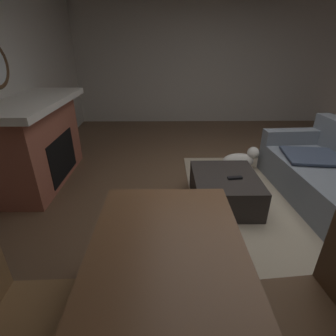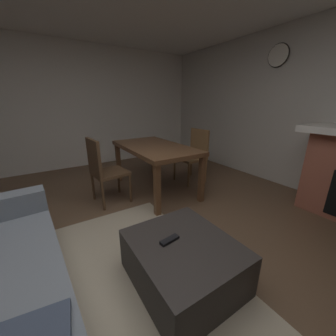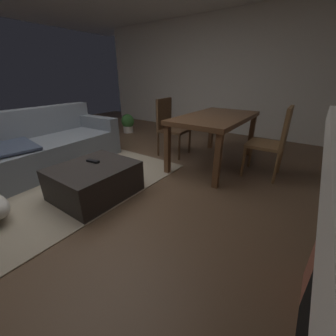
{
  "view_description": "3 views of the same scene",
  "coord_description": "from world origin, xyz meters",
  "px_view_note": "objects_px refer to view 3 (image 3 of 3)",
  "views": [
    {
      "loc": [
        2.45,
        -0.99,
        1.71
      ],
      "look_at": [
        0.04,
        -0.96,
        0.53
      ],
      "focal_mm": 27.21,
      "sensor_mm": 36.0,
      "label": 1
    },
    {
      "loc": [
        -1.08,
        0.47,
        1.38
      ],
      "look_at": [
        0.51,
        -0.54,
        0.76
      ],
      "focal_mm": 21.28,
      "sensor_mm": 36.0,
      "label": 2
    },
    {
      "loc": [
        -1.32,
        -2.19,
        1.26
      ],
      "look_at": [
        0.03,
        -1.24,
        0.54
      ],
      "focal_mm": 22.43,
      "sensor_mm": 36.0,
      "label": 3
    }
  ],
  "objects_px": {
    "tv_remote": "(93,161)",
    "couch": "(41,148)",
    "dining_table": "(216,121)",
    "ottoman_coffee_table": "(95,181)",
    "potted_plant": "(128,123)",
    "dining_chair_north": "(170,124)",
    "dining_chair_south": "(274,139)"
  },
  "relations": [
    {
      "from": "couch",
      "to": "ottoman_coffee_table",
      "type": "relative_size",
      "value": 2.62
    },
    {
      "from": "ottoman_coffee_table",
      "to": "dining_table",
      "type": "height_order",
      "value": "dining_table"
    },
    {
      "from": "tv_remote",
      "to": "dining_table",
      "type": "relative_size",
      "value": 0.1
    },
    {
      "from": "tv_remote",
      "to": "dining_chair_north",
      "type": "bearing_deg",
      "value": -5.77
    },
    {
      "from": "dining_table",
      "to": "dining_chair_south",
      "type": "height_order",
      "value": "dining_chair_south"
    },
    {
      "from": "dining_chair_south",
      "to": "potted_plant",
      "type": "xyz_separation_m",
      "value": [
        0.65,
        3.31,
        -0.29
      ]
    },
    {
      "from": "couch",
      "to": "potted_plant",
      "type": "height_order",
      "value": "couch"
    },
    {
      "from": "ottoman_coffee_table",
      "to": "dining_chair_north",
      "type": "height_order",
      "value": "dining_chair_north"
    },
    {
      "from": "dining_chair_south",
      "to": "dining_chair_north",
      "type": "bearing_deg",
      "value": 90.4
    },
    {
      "from": "couch",
      "to": "dining_table",
      "type": "height_order",
      "value": "couch"
    },
    {
      "from": "tv_remote",
      "to": "dining_chair_south",
      "type": "xyz_separation_m",
      "value": [
        1.61,
        -1.57,
        0.15
      ]
    },
    {
      "from": "dining_table",
      "to": "potted_plant",
      "type": "distance_m",
      "value": 2.61
    },
    {
      "from": "couch",
      "to": "potted_plant",
      "type": "xyz_separation_m",
      "value": [
        2.26,
        0.51,
        -0.06
      ]
    },
    {
      "from": "dining_table",
      "to": "dining_chair_north",
      "type": "distance_m",
      "value": 0.82
    },
    {
      "from": "dining_chair_north",
      "to": "couch",
      "type": "bearing_deg",
      "value": 143.73
    },
    {
      "from": "couch",
      "to": "dining_table",
      "type": "xyz_separation_m",
      "value": [
        1.61,
        -1.99,
        0.36
      ]
    },
    {
      "from": "dining_chair_north",
      "to": "dining_chair_south",
      "type": "xyz_separation_m",
      "value": [
        0.01,
        -1.63,
        0.0
      ]
    },
    {
      "from": "potted_plant",
      "to": "dining_chair_south",
      "type": "bearing_deg",
      "value": -101.06
    },
    {
      "from": "tv_remote",
      "to": "dining_table",
      "type": "xyz_separation_m",
      "value": [
        1.61,
        -0.76,
        0.28
      ]
    },
    {
      "from": "dining_chair_north",
      "to": "ottoman_coffee_table",
      "type": "bearing_deg",
      "value": -175.39
    },
    {
      "from": "potted_plant",
      "to": "dining_chair_north",
      "type": "bearing_deg",
      "value": -111.37
    },
    {
      "from": "ottoman_coffee_table",
      "to": "dining_chair_south",
      "type": "bearing_deg",
      "value": -41.61
    },
    {
      "from": "ottoman_coffee_table",
      "to": "dining_chair_south",
      "type": "xyz_separation_m",
      "value": [
        1.68,
        -1.49,
        0.34
      ]
    },
    {
      "from": "tv_remote",
      "to": "couch",
      "type": "bearing_deg",
      "value": 82.34
    },
    {
      "from": "couch",
      "to": "dining_chair_north",
      "type": "distance_m",
      "value": 2.0
    },
    {
      "from": "dining_table",
      "to": "tv_remote",
      "type": "bearing_deg",
      "value": 154.68
    },
    {
      "from": "couch",
      "to": "dining_chair_south",
      "type": "distance_m",
      "value": 3.24
    },
    {
      "from": "tv_remote",
      "to": "potted_plant",
      "type": "height_order",
      "value": "potted_plant"
    },
    {
      "from": "ottoman_coffee_table",
      "to": "dining_chair_south",
      "type": "height_order",
      "value": "dining_chair_south"
    },
    {
      "from": "dining_table",
      "to": "dining_chair_north",
      "type": "height_order",
      "value": "dining_chair_north"
    },
    {
      "from": "dining_table",
      "to": "dining_chair_north",
      "type": "xyz_separation_m",
      "value": [
        -0.01,
        0.81,
        -0.13
      ]
    },
    {
      "from": "ottoman_coffee_table",
      "to": "dining_table",
      "type": "xyz_separation_m",
      "value": [
        1.68,
        -0.68,
        0.47
      ]
    }
  ]
}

